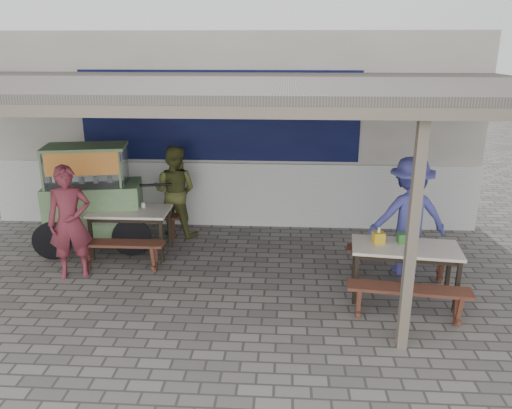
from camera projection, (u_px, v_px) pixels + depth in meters
The scene contains 17 objects.
ground at pixel (208, 301), 6.66m from camera, with size 60.00×60.00×0.00m, color slate.
back_wall at pixel (234, 129), 9.54m from camera, with size 9.00×1.28×3.50m.
warung_roof at pixel (214, 88), 6.68m from camera, with size 9.00×4.21×2.81m.
table_left at pixel (130, 215), 7.99m from camera, with size 1.25×0.72×0.75m.
bench_left_street at pixel (120, 249), 7.50m from camera, with size 1.34×0.29×0.45m.
bench_left_wall at pixel (142, 221), 8.68m from camera, with size 1.34×0.29×0.45m.
table_right at pixel (405, 252), 6.56m from camera, with size 1.45×0.82×0.75m.
bench_right_street at pixel (408, 296), 6.10m from camera, with size 1.51×0.44×0.45m.
bench_right_wall at pixel (399, 257), 7.22m from camera, with size 1.51×0.44×0.45m.
vendor_cart at pixel (92, 194), 8.14m from camera, with size 2.09×1.14×1.74m.
patron_street_side at pixel (70, 222), 7.17m from camera, with size 0.61×0.40×1.67m, color maroon.
patron_wall_side at pixel (175, 191), 8.75m from camera, with size 0.79×0.62×1.63m, color brown.
patron_right_table at pixel (409, 216), 7.26m from camera, with size 1.14×0.66×1.77m, color #45489D.
tissue_box at pixel (378, 237), 6.64m from camera, with size 0.15×0.15×0.15m, color gold.
donation_box at pixel (405, 238), 6.64m from camera, with size 0.20×0.13×0.13m, color #347132.
condiment_jar at pixel (143, 205), 8.08m from camera, with size 0.07×0.07×0.08m, color white.
condiment_bowl at pixel (114, 208), 7.97m from camera, with size 0.17×0.17×0.04m, color white.
Camera 1 is at (1.00, -5.89, 3.28)m, focal length 35.00 mm.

